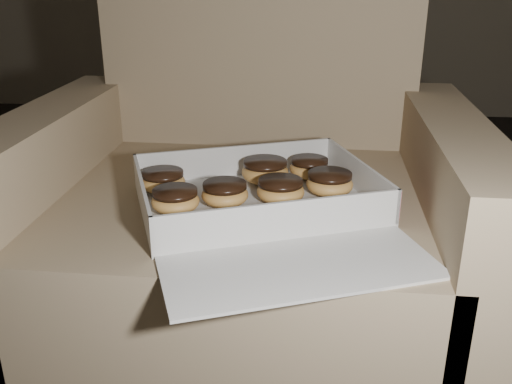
% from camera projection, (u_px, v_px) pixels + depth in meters
% --- Properties ---
extents(floor, '(4.50, 4.50, 0.00)m').
position_uv_depth(floor, '(175.00, 323.00, 1.45)').
color(floor, black).
rests_on(floor, ground).
extents(armchair, '(0.93, 0.78, 0.97)m').
position_uv_depth(armchair, '(247.00, 233.00, 1.24)').
color(armchair, '#9D8564').
rests_on(armchair, floor).
extents(bakery_box, '(0.56, 0.60, 0.07)m').
position_uv_depth(bakery_box, '(265.00, 208.00, 1.01)').
color(bakery_box, silver).
rests_on(bakery_box, armchair).
extents(donut_a, '(0.08, 0.08, 0.04)m').
position_uv_depth(donut_a, '(309.00, 167.00, 1.16)').
color(donut_a, '#E5AB50').
rests_on(donut_a, bakery_box).
extents(donut_b, '(0.09, 0.09, 0.04)m').
position_uv_depth(donut_b, '(281.00, 190.00, 1.04)').
color(donut_b, '#E5AB50').
rests_on(donut_b, bakery_box).
extents(donut_c, '(0.08, 0.08, 0.04)m').
position_uv_depth(donut_c, '(163.00, 181.00, 1.09)').
color(donut_c, '#E5AB50').
rests_on(donut_c, bakery_box).
extents(donut_d, '(0.08, 0.08, 0.04)m').
position_uv_depth(donut_d, '(175.00, 200.00, 1.00)').
color(donut_d, '#E5AB50').
rests_on(donut_d, bakery_box).
extents(donut_e, '(0.09, 0.09, 0.04)m').
position_uv_depth(donut_e, '(330.00, 183.00, 1.07)').
color(donut_e, '#E5AB50').
rests_on(donut_e, bakery_box).
extents(donut_f, '(0.09, 0.09, 0.05)m').
position_uv_depth(donut_f, '(265.00, 171.00, 1.13)').
color(donut_f, '#E5AB50').
rests_on(donut_f, bakery_box).
extents(donut_g, '(0.09, 0.09, 0.04)m').
position_uv_depth(donut_g, '(225.00, 193.00, 1.03)').
color(donut_g, '#E5AB50').
rests_on(donut_g, bakery_box).
extents(crumb_a, '(0.01, 0.01, 0.00)m').
position_uv_depth(crumb_a, '(173.00, 214.00, 0.99)').
color(crumb_a, black).
rests_on(crumb_a, bakery_box).
extents(crumb_b, '(0.01, 0.01, 0.00)m').
position_uv_depth(crumb_b, '(248.00, 225.00, 0.95)').
color(crumb_b, black).
rests_on(crumb_b, bakery_box).
extents(crumb_c, '(0.01, 0.01, 0.00)m').
position_uv_depth(crumb_c, '(200.00, 243.00, 0.89)').
color(crumb_c, black).
rests_on(crumb_c, bakery_box).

